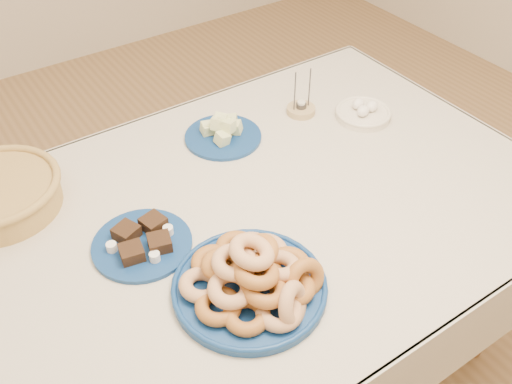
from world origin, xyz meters
TOP-DOWN VIEW (x-y plane):
  - ground at (0.00, 0.00)m, footprint 5.00×5.00m
  - dining_table at (0.00, 0.00)m, footprint 1.71×1.11m
  - donut_platter at (-0.14, -0.24)m, footprint 0.47×0.47m
  - melon_plate at (0.12, 0.31)m, footprint 0.31×0.31m
  - brownie_plate at (-0.28, 0.03)m, footprint 0.25×0.25m
  - candle_holder at (0.41, 0.29)m, footprint 0.10×0.10m
  - egg_bowl at (0.55, 0.15)m, footprint 0.23×0.23m

SIDE VIEW (x-z plane):
  - ground at x=0.00m, z-range 0.00..0.00m
  - dining_table at x=0.00m, z-range 0.27..1.02m
  - brownie_plate at x=-0.28m, z-range 0.74..0.79m
  - candle_holder at x=0.41m, z-range 0.69..0.84m
  - egg_bowl at x=0.55m, z-range 0.74..0.80m
  - melon_plate at x=0.12m, z-range 0.73..0.81m
  - donut_platter at x=-0.14m, z-range 0.71..0.87m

